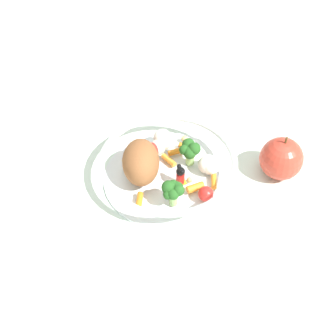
% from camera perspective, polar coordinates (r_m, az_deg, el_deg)
% --- Properties ---
extents(ground_plane, '(2.40, 2.40, 0.00)m').
position_cam_1_polar(ground_plane, '(0.80, -0.94, -0.22)').
color(ground_plane, silver).
extents(food_container, '(0.23, 0.23, 0.07)m').
position_cam_1_polar(food_container, '(0.76, -0.30, 0.40)').
color(food_container, white).
rests_on(food_container, ground_plane).
extents(loose_apple, '(0.07, 0.07, 0.09)m').
position_cam_1_polar(loose_apple, '(0.79, 13.98, 1.15)').
color(loose_apple, '#BC3828').
rests_on(loose_apple, ground_plane).
extents(folded_napkin, '(0.16, 0.15, 0.01)m').
position_cam_1_polar(folded_napkin, '(0.76, -16.38, -5.98)').
color(folded_napkin, white).
rests_on(folded_napkin, ground_plane).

